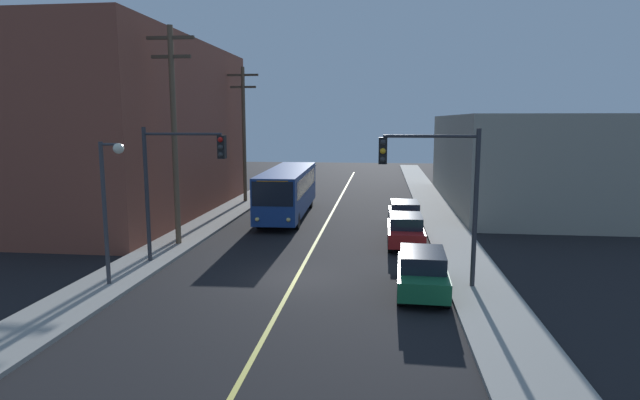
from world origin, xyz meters
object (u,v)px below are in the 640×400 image
utility_pole_mid (244,129)px  traffic_signal_left_corner (179,170)px  parked_car_silver (404,214)px  utility_pole_near (174,127)px  traffic_signal_right_corner (435,178)px  city_bus (288,190)px  parked_car_red (406,230)px  parked_car_green (422,271)px  street_lamp_left (109,192)px

utility_pole_mid → traffic_signal_left_corner: bearing=-84.2°
parked_car_silver → utility_pole_near: utility_pole_near is taller
traffic_signal_right_corner → city_bus: bearing=119.5°
parked_car_red → traffic_signal_right_corner: bearing=-84.1°
city_bus → parked_car_green: bearing=-62.8°
parked_car_green → utility_pole_mid: bearing=120.6°
parked_car_silver → parked_car_red: bearing=-91.6°
city_bus → parked_car_green: (7.81, -15.23, -0.98)m
utility_pole_near → traffic_signal_left_corner: 4.17m
parked_car_green → parked_car_silver: size_ratio=1.01×
parked_car_green → utility_pole_mid: 24.51m
city_bus → parked_car_silver: (7.65, -3.12, -0.98)m
parked_car_green → parked_car_red: (-0.29, 7.54, 0.00)m
city_bus → traffic_signal_right_corner: 16.92m
city_bus → street_lamp_left: street_lamp_left is taller
parked_car_red → traffic_signal_left_corner: traffic_signal_left_corner is taller
parked_car_green → parked_car_red: bearing=92.2°
utility_pole_near → street_lamp_left: size_ratio=1.98×
parked_car_silver → traffic_signal_right_corner: size_ratio=0.74×
traffic_signal_right_corner → street_lamp_left: size_ratio=1.09×
traffic_signal_left_corner → street_lamp_left: bearing=-112.4°
utility_pole_mid → city_bus: bearing=-50.9°
traffic_signal_left_corner → city_bus: bearing=78.3°
traffic_signal_left_corner → parked_car_red: bearing=25.5°
utility_pole_mid → traffic_signal_left_corner: size_ratio=1.72×
parked_car_green → traffic_signal_right_corner: 3.55m
utility_pole_mid → street_lamp_left: (0.40, -21.38, -2.07)m
street_lamp_left → parked_car_red: bearing=35.6°
utility_pole_near → parked_car_red: bearing=6.8°
city_bus → utility_pole_mid: (-4.41, 5.43, 3.99)m
parked_car_green → traffic_signal_right_corner: size_ratio=0.74×
utility_pole_mid → traffic_signal_left_corner: (1.82, -17.94, -1.51)m
parked_car_silver → city_bus: bearing=157.8°
parked_car_green → utility_pole_mid: utility_pole_mid is taller
parked_car_red → utility_pole_near: 12.87m
city_bus → utility_pole_near: utility_pole_near is taller
utility_pole_near → traffic_signal_right_corner: size_ratio=1.81×
parked_car_green → utility_pole_near: (-11.95, 6.14, 5.27)m
parked_car_green → traffic_signal_right_corner: traffic_signal_right_corner is taller
city_bus → parked_car_red: city_bus is taller
parked_car_red → utility_pole_mid: (-11.93, 13.11, 4.97)m
parked_car_green → traffic_signal_right_corner: bearing=57.3°
parked_car_silver → utility_pole_mid: size_ratio=0.43×
parked_car_green → parked_car_silver: 12.11m
city_bus → street_lamp_left: size_ratio=2.22×
parked_car_silver → street_lamp_left: bearing=-132.3°
traffic_signal_left_corner → traffic_signal_right_corner: (10.82, -2.06, 0.00)m
parked_car_silver → traffic_signal_right_corner: traffic_signal_right_corner is taller
parked_car_silver → utility_pole_mid: bearing=144.7°
utility_pole_mid → parked_car_green: bearing=-59.4°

